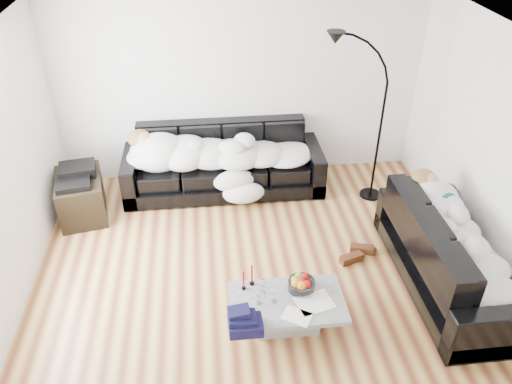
{
  "coord_description": "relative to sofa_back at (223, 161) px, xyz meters",
  "views": [
    {
      "loc": [
        -0.5,
        -4.16,
        3.91
      ],
      "look_at": [
        0.0,
        0.3,
        0.9
      ],
      "focal_mm": 35.0,
      "sensor_mm": 36.0,
      "label": 1
    }
  ],
  "objects": [
    {
      "name": "ground",
      "position": [
        0.29,
        -1.79,
        -0.44
      ],
      "size": [
        5.0,
        5.0,
        0.0
      ],
      "primitive_type": "plane",
      "color": "brown",
      "rests_on": "ground"
    },
    {
      "name": "wall_back",
      "position": [
        0.29,
        0.46,
        0.86
      ],
      "size": [
        5.0,
        0.02,
        2.6
      ],
      "primitive_type": "cube",
      "color": "silver",
      "rests_on": "ground"
    },
    {
      "name": "wall_right",
      "position": [
        2.79,
        -1.79,
        0.86
      ],
      "size": [
        0.02,
        4.5,
        2.6
      ],
      "primitive_type": "cube",
      "color": "silver",
      "rests_on": "ground"
    },
    {
      "name": "ceiling",
      "position": [
        0.29,
        -1.79,
        2.16
      ],
      "size": [
        5.0,
        5.0,
        0.0
      ],
      "primitive_type": "plane",
      "color": "white",
      "rests_on": "ground"
    },
    {
      "name": "sofa_back",
      "position": [
        0.0,
        0.0,
        0.0
      ],
      "size": [
        2.72,
        0.94,
        0.89
      ],
      "primitive_type": "cube",
      "color": "black",
      "rests_on": "ground"
    },
    {
      "name": "sofa_right",
      "position": [
        2.31,
        -2.16,
        -0.01
      ],
      "size": [
        0.93,
        2.16,
        0.88
      ],
      "primitive_type": "cube",
      "rotation": [
        0.0,
        0.0,
        1.57
      ],
      "color": "black",
      "rests_on": "ground"
    },
    {
      "name": "sleeper_back",
      "position": [
        0.0,
        -0.05,
        0.21
      ],
      "size": [
        2.3,
        0.79,
        0.46
      ],
      "primitive_type": null,
      "color": "white",
      "rests_on": "sofa_back"
    },
    {
      "name": "sleeper_right",
      "position": [
        2.31,
        -2.16,
        0.2
      ],
      "size": [
        0.78,
        1.85,
        0.45
      ],
      "primitive_type": null,
      "rotation": [
        0.0,
        0.0,
        1.57
      ],
      "color": "white",
      "rests_on": "sofa_right"
    },
    {
      "name": "teal_cushion",
      "position": [
        2.25,
        -1.5,
        0.28
      ],
      "size": [
        0.42,
        0.38,
        0.2
      ],
      "primitive_type": "ellipsoid",
      "rotation": [
        0.0,
        0.0,
        0.24
      ],
      "color": "#0C5452",
      "rests_on": "sofa_right"
    },
    {
      "name": "coffee_table",
      "position": [
        0.47,
        -2.57,
        -0.28
      ],
      "size": [
        1.12,
        0.66,
        0.33
      ],
      "primitive_type": "cube",
      "rotation": [
        0.0,
        0.0,
        -0.01
      ],
      "color": "#939699",
      "rests_on": "ground"
    },
    {
      "name": "fruit_bowl",
      "position": [
        0.64,
        -2.42,
        -0.03
      ],
      "size": [
        0.34,
        0.34,
        0.17
      ],
      "primitive_type": "cylinder",
      "rotation": [
        0.0,
        0.0,
        -0.3
      ],
      "color": "white",
      "rests_on": "coffee_table"
    },
    {
      "name": "wine_glass_a",
      "position": [
        0.24,
        -2.43,
        -0.03
      ],
      "size": [
        0.08,
        0.08,
        0.17
      ],
      "primitive_type": "cylinder",
      "rotation": [
        0.0,
        0.0,
        -0.07
      ],
      "color": "white",
      "rests_on": "coffee_table"
    },
    {
      "name": "wine_glass_b",
      "position": [
        0.19,
        -2.57,
        -0.04
      ],
      "size": [
        0.07,
        0.07,
        0.16
      ],
      "primitive_type": "cylinder",
      "rotation": [
        0.0,
        0.0,
        -0.05
      ],
      "color": "white",
      "rests_on": "coffee_table"
    },
    {
      "name": "wine_glass_c",
      "position": [
        0.34,
        -2.56,
        -0.04
      ],
      "size": [
        0.08,
        0.08,
        0.16
      ],
      "primitive_type": "cylinder",
      "rotation": [
        0.0,
        0.0,
        0.14
      ],
      "color": "white",
      "rests_on": "coffee_table"
    },
    {
      "name": "candle_left",
      "position": [
        0.07,
        -2.36,
        -0.01
      ],
      "size": [
        0.04,
        0.04,
        0.22
      ],
      "primitive_type": "cylinder",
      "rotation": [
        0.0,
        0.0,
        0.06
      ],
      "color": "maroon",
      "rests_on": "coffee_table"
    },
    {
      "name": "candle_right",
      "position": [
        0.15,
        -2.3,
        0.01
      ],
      "size": [
        0.06,
        0.06,
        0.25
      ],
      "primitive_type": "cylinder",
      "rotation": [
        0.0,
        0.0,
        0.26
      ],
      "color": "maroon",
      "rests_on": "coffee_table"
    },
    {
      "name": "newspaper_a",
      "position": [
        0.73,
        -2.62,
        -0.11
      ],
      "size": [
        0.4,
        0.35,
        0.01
      ],
      "primitive_type": "cube",
      "rotation": [
        0.0,
        0.0,
        0.27
      ],
      "color": "silver",
      "rests_on": "coffee_table"
    },
    {
      "name": "newspaper_b",
      "position": [
        0.53,
        -2.77,
        -0.11
      ],
      "size": [
        0.33,
        0.3,
        0.01
      ],
      "primitive_type": "cube",
      "rotation": [
        0.0,
        0.0,
        -0.56
      ],
      "color": "silver",
      "rests_on": "coffee_table"
    },
    {
      "name": "navy_jacket",
      "position": [
        0.02,
        -2.84,
        0.04
      ],
      "size": [
        0.33,
        0.28,
        0.16
      ],
      "primitive_type": null,
      "rotation": [
        0.0,
        0.0,
        -0.0
      ],
      "color": "black",
      "rests_on": "coffee_table"
    },
    {
      "name": "shoes",
      "position": [
        1.45,
        -1.66,
        -0.39
      ],
      "size": [
        0.5,
        0.39,
        0.11
      ],
      "primitive_type": null,
      "rotation": [
        0.0,
        0.0,
        0.11
      ],
      "color": "#472311",
      "rests_on": "ground"
    },
    {
      "name": "av_cabinet",
      "position": [
        -1.87,
        -0.43,
        -0.17
      ],
      "size": [
        0.7,
        0.9,
        0.56
      ],
      "primitive_type": "cube",
      "rotation": [
        0.0,
        0.0,
        0.19
      ],
      "color": "black",
      "rests_on": "ground"
    },
    {
      "name": "stereo",
      "position": [
        -1.87,
        -0.43,
        0.18
      ],
      "size": [
        0.49,
        0.41,
        0.13
      ],
      "primitive_type": "cube",
      "rotation": [
        0.0,
        0.0,
        0.16
      ],
      "color": "black",
      "rests_on": "av_cabinet"
    },
    {
      "name": "floor_lamp",
      "position": [
        2.01,
        -0.41,
        0.57
      ],
      "size": [
        0.77,
        0.42,
        2.02
      ],
      "primitive_type": null,
      "rotation": [
        0.0,
        0.0,
        0.17
      ],
      "color": "black",
      "rests_on": "ground"
    }
  ]
}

